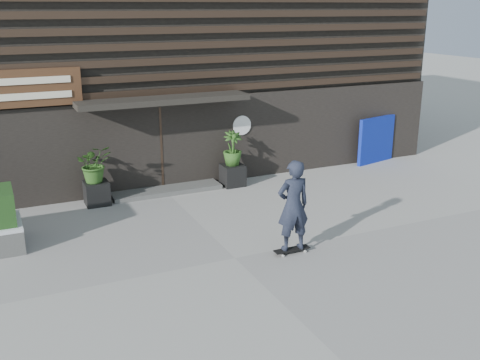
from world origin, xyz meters
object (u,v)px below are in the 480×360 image
planter_pot_right (233,175)px  skateboarder (293,206)px  planter_pot_left (97,193)px  blue_tarp (376,140)px

planter_pot_right → skateboarder: 4.78m
planter_pot_left → skateboarder: bearing=-56.7°
planter_pot_right → blue_tarp: size_ratio=0.38×
planter_pot_left → skateboarder: size_ratio=0.30×
blue_tarp → planter_pot_left: bearing=168.5°
blue_tarp → skateboarder: (-5.93, -4.97, 0.29)m
blue_tarp → skateboarder: size_ratio=0.80×
blue_tarp → planter_pot_right: bearing=169.9°
planter_pot_left → planter_pot_right: size_ratio=1.00×
planter_pot_left → planter_pot_right: same height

